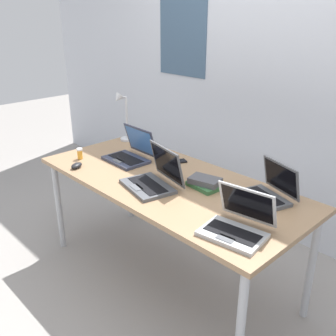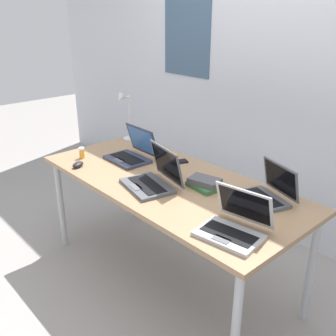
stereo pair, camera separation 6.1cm
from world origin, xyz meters
name	(u,v)px [view 1 (the left image)]	position (x,y,z in m)	size (l,w,h in m)	color
ground_plane	(168,276)	(0.00, 0.00, 0.00)	(12.00, 12.00, 0.00)	gray
wall_back	(273,71)	(0.00, 1.10, 1.30)	(6.00, 0.13, 2.60)	silver
desk	(168,188)	(0.00, 0.00, 0.68)	(1.80, 0.80, 0.74)	#9E7A56
desk_lamp	(123,117)	(-0.80, 0.28, 0.94)	(0.12, 0.18, 0.40)	silver
laptop_near_mouse	(237,225)	(0.67, -0.19, 0.78)	(0.33, 0.31, 0.21)	#B7BABC
laptop_back_left	(130,154)	(-0.43, 0.05, 0.79)	(0.32, 0.29, 0.23)	#33384C
laptop_mid_desk	(268,192)	(0.58, 0.23, 0.78)	(0.34, 0.31, 0.21)	#515459
laptop_by_keyboard	(153,179)	(0.01, -0.13, 0.79)	(0.38, 0.34, 0.24)	#515459
computer_mouse	(77,166)	(-0.57, -0.31, 0.76)	(0.06, 0.10, 0.03)	black
cell_phone	(177,162)	(-0.17, 0.25, 0.74)	(0.06, 0.14, 0.01)	black
pill_bottle	(80,153)	(-0.70, -0.20, 0.78)	(0.04, 0.04, 0.08)	gold
book_stack	(205,183)	(0.23, 0.08, 0.77)	(0.21, 0.16, 0.06)	#336638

